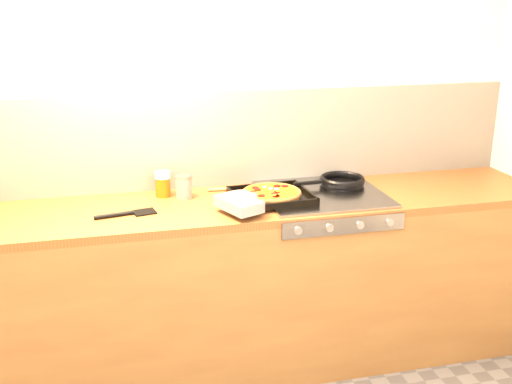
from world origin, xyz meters
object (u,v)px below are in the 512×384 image
object	(u,v)px
frying_pan	(341,181)
tomato_can	(184,187)
juice_glass	(163,184)
pizza_on_tray	(262,196)

from	to	relation	value
frying_pan	tomato_can	bearing A→B (deg)	178.20
frying_pan	juice_glass	bearing A→B (deg)	175.21
frying_pan	juice_glass	world-z (taller)	juice_glass
tomato_can	pizza_on_tray	bearing A→B (deg)	-27.57
frying_pan	pizza_on_tray	bearing A→B (deg)	-161.25
pizza_on_tray	tomato_can	size ratio (longest dim) A/B	4.25
pizza_on_tray	tomato_can	distance (m)	0.40
frying_pan	tomato_can	xyz separation A→B (m)	(-0.82, 0.03, 0.02)
juice_glass	tomato_can	bearing A→B (deg)	-27.60
pizza_on_tray	juice_glass	xyz separation A→B (m)	(-0.45, 0.24, 0.02)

